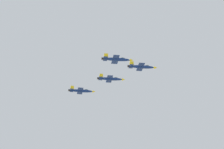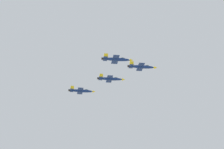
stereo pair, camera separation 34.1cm
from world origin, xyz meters
TOP-DOWN VIEW (x-y plane):
  - jet_lead at (-21.66, 14.90)m, footprint 11.29×13.36m
  - jet_left_wingman at (-2.96, 18.84)m, footprint 10.91×12.81m
  - jet_right_wingman at (-22.53, 33.98)m, footprint 11.42×13.47m
  - jet_left_outer at (15.74, 22.78)m, footprint 10.66×12.94m

SIDE VIEW (x-z plane):
  - jet_left_outer at x=15.74m, z-range 124.65..127.78m
  - jet_right_wingman at x=-22.53m, z-range 126.21..129.50m
  - jet_left_wingman at x=-2.96m, z-range 127.04..130.18m
  - jet_lead at x=-21.66m, z-range 128.98..132.25m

